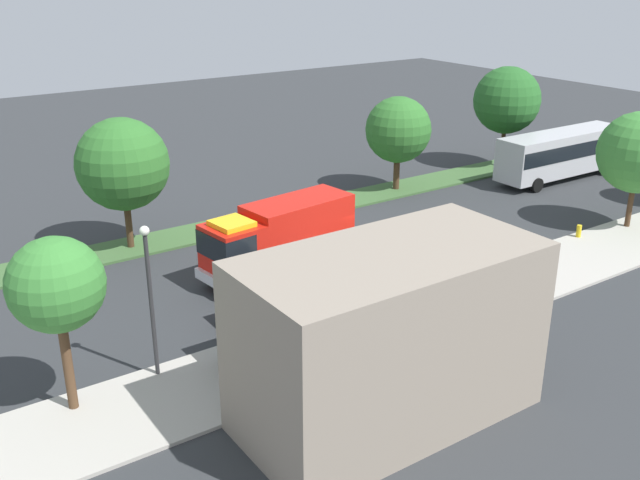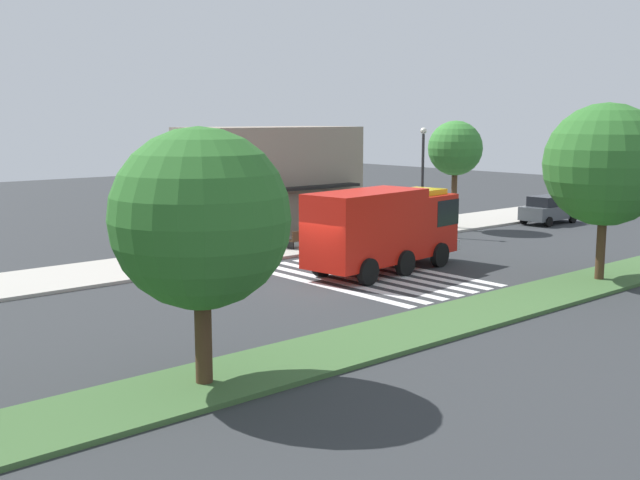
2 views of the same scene
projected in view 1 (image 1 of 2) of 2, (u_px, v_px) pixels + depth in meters
The scene contains 18 objects.
ground_plane at pixel (341, 253), 39.00m from camera, with size 120.00×120.00×0.00m, color #2D3033.
sidewalk at pixel (443, 305), 32.87m from camera, with size 60.00×4.89×0.14m, color #ADA89E.
median_strip at pixel (274, 216), 44.35m from camera, with size 60.00×3.00×0.14m, color #3D6033.
crosswalk at pixel (296, 265), 37.45m from camera, with size 5.85×9.91×0.01m.
fire_truck at pixel (276, 236), 35.71m from camera, with size 8.51×3.53×3.62m.
parked_car_west at pixel (275, 297), 31.79m from camera, with size 4.77×2.08×1.81m.
transit_bus at pixel (561, 151), 51.40m from camera, with size 10.98×2.96×3.45m.
bus_stop_shelter at pixel (261, 312), 28.30m from camera, with size 3.50×1.40×2.46m.
bench_near_shelter at pixel (343, 315), 30.87m from camera, with size 1.60×0.50×0.90m.
bench_west_of_shelter at pixel (417, 291), 33.11m from camera, with size 1.60×0.50×0.90m.
street_lamp at pixel (150, 289), 26.06m from camera, with size 0.36×0.36×5.99m.
storefront_building at pixel (388, 337), 24.00m from camera, with size 10.19×5.90×6.15m.
sidewalk_tree_west at pixel (639, 153), 40.89m from camera, with size 4.67×4.67×6.80m.
sidewalk_tree_center at pixel (56, 286), 23.58m from camera, with size 3.24×3.24×6.37m.
median_tree_far_west at pixel (507, 100), 53.19m from camera, with size 4.95×4.95×7.49m.
median_tree_west at pixel (398, 130), 47.99m from camera, with size 4.43×4.43×6.33m.
median_tree_center at pixel (123, 164), 37.77m from camera, with size 4.93×4.93×7.14m.
fire_hydrant at pixel (579, 231), 40.72m from camera, with size 0.28×0.28×0.70m, color gold.
Camera 1 is at (21.37, 29.08, 14.83)m, focal length 40.27 mm.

